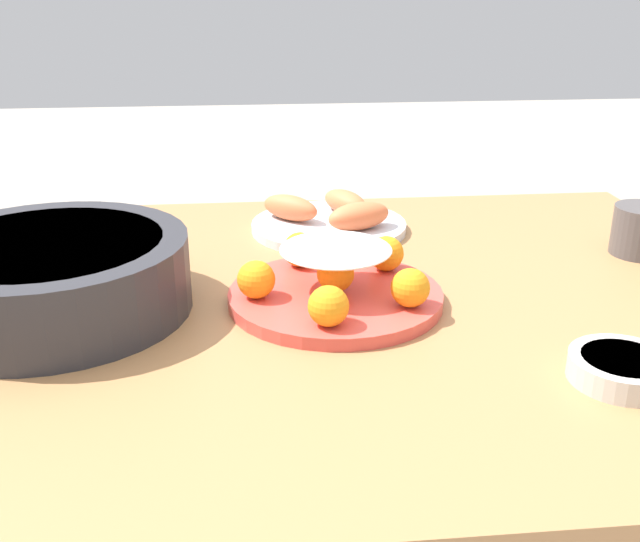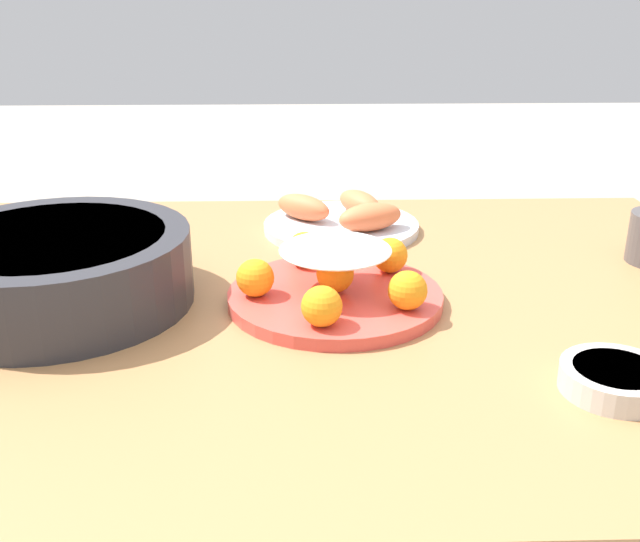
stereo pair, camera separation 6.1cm
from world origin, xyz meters
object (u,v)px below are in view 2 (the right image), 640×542
Objects in this scene: dining_table at (306,366)px; cake_plate at (335,283)px; serving_bowl at (56,267)px; seafood_platter at (343,220)px; sauce_bowl at (616,378)px.

cake_plate reaches higher than dining_table.
serving_bowl reaches higher than dining_table.
dining_table is at bearing -23.65° from cake_plate.
serving_bowl is 0.46m from seafood_platter.
seafood_platter is at bearing -103.30° from dining_table.
dining_table is at bearing -178.52° from serving_bowl.
cake_plate reaches higher than sauce_bowl.
serving_bowl is at bearing -1.39° from cake_plate.
dining_table is 0.13m from cake_plate.
sauce_bowl reaches higher than dining_table.
seafood_platter reaches higher than dining_table.
seafood_platter is at bearing -95.32° from cake_plate.
cake_plate is (-0.04, 0.02, 0.12)m from dining_table.
cake_plate is 0.34m from sauce_bowl.
dining_table is 11.21× the size of sauce_bowl.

